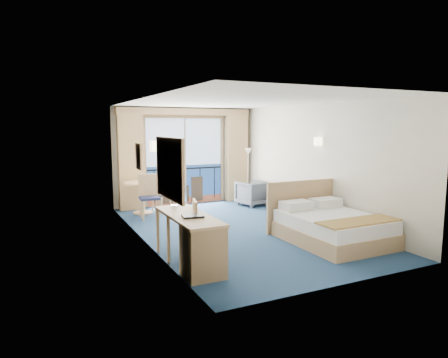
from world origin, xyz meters
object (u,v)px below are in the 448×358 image
nightstand (307,209)px  floor_lamp (248,161)px  desk (200,245)px  bed (331,226)px  table_chair_b (149,194)px  table_chair_a (159,192)px  desk_chair (202,225)px  round_table (142,190)px  armchair (252,193)px

nightstand → floor_lamp: bearing=90.1°
nightstand → desk: (-3.44, -1.95, 0.15)m
bed → table_chair_b: bed is taller
nightstand → table_chair_a: bearing=137.8°
nightstand → desk_chair: bearing=-157.8°
floor_lamp → round_table: size_ratio=1.75×
bed → desk_chair: (-2.58, 0.18, 0.26)m
nightstand → round_table: 4.07m
desk_chair → round_table: size_ratio=1.11×
floor_lamp → desk: size_ratio=0.90×
bed → armchair: 3.73m
floor_lamp → desk_chair: bearing=-127.7°
floor_lamp → table_chair_a: size_ratio=1.66×
bed → nightstand: bed is taller
floor_lamp → table_chair_a: bearing=-174.4°
armchair → nightstand: bearing=82.3°
armchair → desk_chair: 4.62m
armchair → desk: (-3.29, -4.20, 0.11)m
bed → desk: size_ratio=1.16×
armchair → floor_lamp: (0.15, 0.52, 0.84)m
table_chair_a → floor_lamp: bearing=-108.5°
armchair → floor_lamp: size_ratio=0.48×
round_table → table_chair_b: bearing=-89.6°
armchair → floor_lamp: floor_lamp is taller
floor_lamp → round_table: floor_lamp is taller
desk → table_chair_b: bearing=85.9°
nightstand → table_chair_b: bearing=148.3°
nightstand → round_table: bearing=141.3°
bed → round_table: 4.79m
nightstand → desk_chair: 3.39m
bed → table_chair_a: 4.54m
armchair → desk: 5.34m
floor_lamp → table_chair_a: (-2.76, -0.27, -0.65)m
armchair → floor_lamp: 1.00m
bed → floor_lamp: floor_lamp is taller
table_chair_a → armchair: bearing=-119.6°
armchair → desk: bearing=40.3°
floor_lamp → desk: 5.89m
desk_chair → round_table: desk_chair is taller
bed → floor_lamp: (0.54, 4.23, 0.89)m
bed → round_table: size_ratio=2.26×
round_table → desk: bearing=-93.5°
armchair → table_chair_b: bearing=-5.9°
armchair → table_chair_a: size_ratio=0.80×
desk_chair → table_chair_b: table_chair_b is taller
bed → desk_chair: 2.60m
floor_lamp → table_chair_b: (-3.16, -0.82, -0.59)m
table_chair_a → table_chair_b: bearing=119.5°
floor_lamp → table_chair_b: floor_lamp is taller
round_table → table_chair_a: 0.42m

